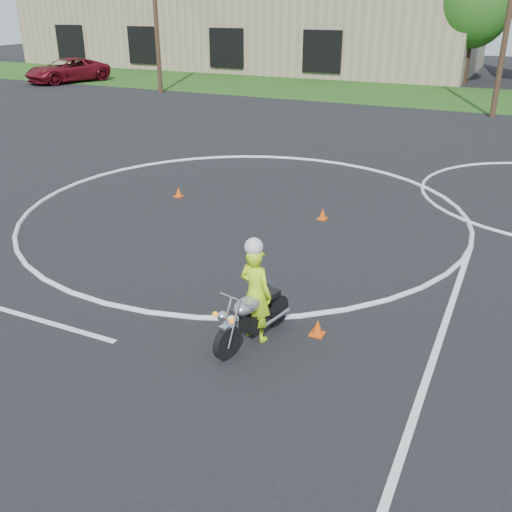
% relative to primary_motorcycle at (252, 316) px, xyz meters
% --- Properties ---
extents(ground, '(120.00, 120.00, 0.00)m').
position_rel_primary_motorcycle_xyz_m(ground, '(-3.09, 2.96, -0.49)').
color(ground, black).
rests_on(ground, ground).
extents(grass_strip, '(120.00, 10.00, 0.02)m').
position_rel_primary_motorcycle_xyz_m(grass_strip, '(-3.09, 29.96, -0.48)').
color(grass_strip, '#1E4714').
rests_on(grass_strip, ground).
extents(course_markings, '(19.05, 19.05, 0.12)m').
position_rel_primary_motorcycle_xyz_m(course_markings, '(-0.92, 7.31, -0.48)').
color(course_markings, silver).
rests_on(course_markings, ground).
extents(primary_motorcycle, '(0.80, 1.89, 1.01)m').
position_rel_primary_motorcycle_xyz_m(primary_motorcycle, '(0.00, 0.00, 0.00)').
color(primary_motorcycle, black).
rests_on(primary_motorcycle, ground).
extents(rider_primary_grp, '(0.69, 0.53, 1.87)m').
position_rel_primary_motorcycle_xyz_m(rider_primary_grp, '(0.00, 0.13, 0.41)').
color(rider_primary_grp, '#C5FF1A').
rests_on(rider_primary_grp, ground).
extents(pickup_grp, '(4.53, 6.54, 1.66)m').
position_rel_primary_motorcycle_xyz_m(pickup_grp, '(-27.23, 25.58, 0.34)').
color(pickup_grp, maroon).
rests_on(pickup_grp, ground).
extents(traffic_cones, '(17.91, 14.71, 0.30)m').
position_rel_primary_motorcycle_xyz_m(traffic_cones, '(1.35, 5.85, -0.35)').
color(traffic_cones, '#E04D0B').
rests_on(traffic_cones, ground).
extents(warehouse, '(41.00, 17.00, 8.30)m').
position_rel_primary_motorcycle_xyz_m(warehouse, '(-21.10, 42.95, 3.67)').
color(warehouse, tan).
rests_on(warehouse, ground).
extents(utility_poles, '(41.60, 1.12, 10.00)m').
position_rel_primary_motorcycle_xyz_m(utility_poles, '(1.91, 23.96, 4.71)').
color(utility_poles, '#473321').
rests_on(utility_poles, ground).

